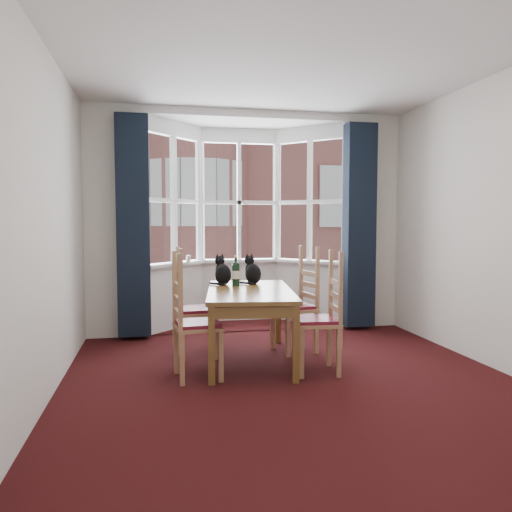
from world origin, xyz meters
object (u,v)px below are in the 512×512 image
object	(u,v)px
wine_bottle	(236,273)
chair_right_far	(302,308)
dining_table	(250,297)
chair_right_near	(326,322)
cat_left	(223,273)
chair_left_near	(188,327)
cat_right	(253,272)
chair_left_far	(188,312)
candle_tall	(180,258)
candle_short	(188,259)

from	to	relation	value
wine_bottle	chair_right_far	bearing A→B (deg)	-3.16
chair_right_far	wine_bottle	world-z (taller)	wine_bottle
dining_table	wine_bottle	size ratio (longest dim) A/B	5.21
dining_table	chair_right_near	bearing A→B (deg)	-39.20
chair_right_far	cat_left	world-z (taller)	cat_left
chair_left_near	chair_right_far	size ratio (longest dim) A/B	1.00
chair_left_near	cat_right	distance (m)	1.27
chair_left_far	candle_tall	world-z (taller)	candle_tall
cat_right	candle_tall	size ratio (longest dim) A/B	2.84
chair_right_far	candle_short	distance (m)	1.90
wine_bottle	candle_tall	size ratio (longest dim) A/B	2.68
candle_tall	chair_right_near	bearing A→B (deg)	-60.96
candle_short	dining_table	bearing A→B (deg)	-73.93
chair_right_far	candle_tall	size ratio (longest dim) A/B	7.77
candle_short	wine_bottle	bearing A→B (deg)	-73.99
cat_right	candle_short	bearing A→B (deg)	115.94
cat_left	cat_right	world-z (taller)	cat_left
dining_table	chair_right_near	world-z (taller)	chair_right_near
cat_right	dining_table	bearing A→B (deg)	-104.52
dining_table	chair_left_far	xyz separation A→B (m)	(-0.60, 0.27, -0.17)
chair_left_near	chair_left_far	xyz separation A→B (m)	(0.06, 0.73, 0.00)
chair_right_near	dining_table	bearing A→B (deg)	140.80
chair_left_far	wine_bottle	size ratio (longest dim) A/B	2.90
chair_left_far	cat_left	bearing A→B (deg)	26.56
cat_left	chair_right_far	bearing A→B (deg)	-12.43
cat_left	candle_short	distance (m)	1.31
chair_left_near	cat_left	distance (m)	1.09
candle_tall	candle_short	size ratio (longest dim) A/B	1.30
dining_table	cat_left	distance (m)	0.55
dining_table	chair_right_far	distance (m)	0.70
chair_right_far	cat_left	distance (m)	0.94
chair_right_far	cat_left	bearing A→B (deg)	167.57
dining_table	cat_right	bearing A→B (deg)	75.48
cat_left	candle_tall	world-z (taller)	cat_left
chair_left_near	wine_bottle	bearing A→B (deg)	54.23
chair_left_near	cat_left	xyz separation A→B (m)	(0.44, 0.92, 0.38)
chair_right_near	chair_right_far	size ratio (longest dim) A/B	1.00
candle_tall	candle_short	bearing A→B (deg)	15.99
dining_table	cat_right	xyz separation A→B (m)	(0.12, 0.46, 0.21)
chair_right_far	cat_right	size ratio (longest dim) A/B	2.74
dining_table	chair_left_near	size ratio (longest dim) A/B	1.79
chair_left_near	chair_right_far	xyz separation A→B (m)	(1.28, 0.74, 0.00)
chair_left_near	cat_left	world-z (taller)	cat_left
candle_short	cat_left	bearing A→B (deg)	-77.33
chair_left_far	cat_left	xyz separation A→B (m)	(0.38, 0.19, 0.38)
chair_left_far	candle_tall	bearing A→B (deg)	90.29
dining_table	cat_right	distance (m)	0.52
dining_table	candle_tall	size ratio (longest dim) A/B	13.95
cat_right	chair_right_near	bearing A→B (deg)	-62.52
chair_right_near	candle_tall	distance (m)	2.58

